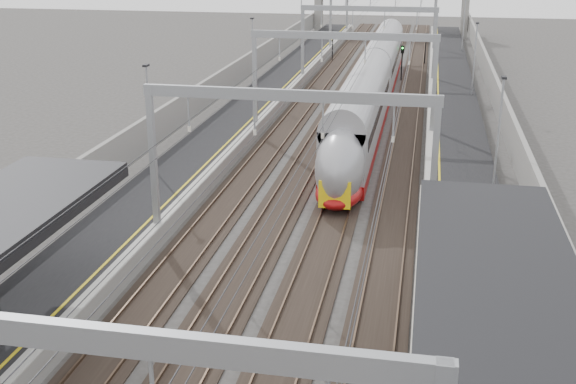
% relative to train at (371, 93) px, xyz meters
% --- Properties ---
extents(platform_left, '(4.00, 120.00, 1.00)m').
position_rel_train_xyz_m(platform_left, '(-9.50, -4.02, -1.55)').
color(platform_left, black).
rests_on(platform_left, ground).
extents(platform_right, '(4.00, 120.00, 1.00)m').
position_rel_train_xyz_m(platform_right, '(6.50, -4.02, -1.55)').
color(platform_right, black).
rests_on(platform_right, ground).
extents(tracks, '(11.40, 140.00, 0.20)m').
position_rel_train_xyz_m(tracks, '(-1.50, -4.02, -2.00)').
color(tracks, black).
rests_on(tracks, ground).
extents(overhead_line, '(13.00, 140.00, 6.60)m').
position_rel_train_xyz_m(overhead_line, '(-1.50, 2.60, 4.10)').
color(overhead_line, gray).
rests_on(overhead_line, platform_left).
extents(wall_left, '(0.30, 120.00, 3.20)m').
position_rel_train_xyz_m(wall_left, '(-12.70, -4.02, -0.45)').
color(wall_left, gray).
rests_on(wall_left, ground).
extents(wall_right, '(0.30, 120.00, 3.20)m').
position_rel_train_xyz_m(wall_right, '(9.70, -4.02, -0.45)').
color(wall_right, gray).
rests_on(wall_right, ground).
extents(train, '(2.63, 47.97, 4.17)m').
position_rel_train_xyz_m(train, '(0.00, 0.00, 0.00)').
color(train, '#9B0E0E').
rests_on(train, ground).
extents(signal_green, '(0.32, 0.32, 3.48)m').
position_rel_train_xyz_m(signal_green, '(-6.70, 26.97, 0.37)').
color(signal_green, black).
rests_on(signal_green, ground).
extents(signal_red_near, '(0.32, 0.32, 3.48)m').
position_rel_train_xyz_m(signal_red_near, '(1.70, 16.78, 0.37)').
color(signal_red_near, black).
rests_on(signal_red_near, ground).
extents(signal_red_far, '(0.32, 0.32, 3.48)m').
position_rel_train_xyz_m(signal_red_far, '(3.90, 27.23, 0.37)').
color(signal_red_far, black).
rests_on(signal_red_far, ground).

